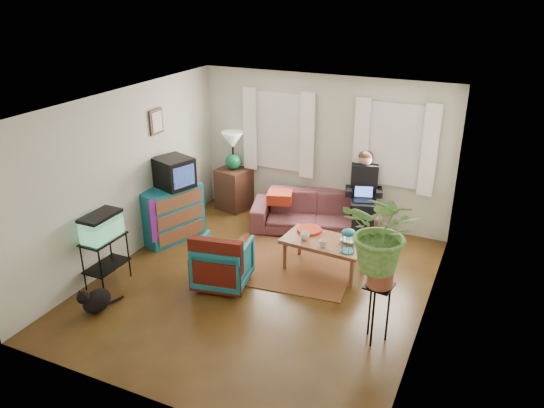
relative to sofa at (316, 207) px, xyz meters
The scene contains 31 objects.
floor 2.10m from the sofa, 92.22° to the right, with size 4.50×5.00×0.01m, color #4F2B14.
ceiling 2.99m from the sofa, 92.22° to the right, with size 4.50×5.00×0.01m, color white.
wall_back 0.99m from the sofa, 100.01° to the left, with size 4.50×0.01×2.60m, color silver.
wall_front 4.63m from the sofa, 91.00° to the right, with size 4.50×0.01×2.60m, color silver.
wall_left 3.22m from the sofa, 138.65° to the right, with size 0.01×5.00×2.60m, color silver.
wall_right 3.11m from the sofa, 43.36° to the right, with size 0.01×5.00×2.60m, color silver.
window_left 1.49m from the sofa, 153.94° to the left, with size 1.08×0.04×1.38m, color white.
window_right 1.68m from the sofa, 20.17° to the left, with size 1.08×0.04×1.38m, color white.
curtains_left 1.47m from the sofa, 158.30° to the left, with size 1.36×0.06×1.50m, color white.
curtains_right 1.66m from the sofa, 16.65° to the left, with size 1.36×0.06×1.50m, color white.
picture_frame 3.00m from the sofa, 152.39° to the right, with size 0.04×0.32×0.40m, color #3D2616.
area_rug 1.42m from the sofa, 88.61° to the right, with size 2.00×1.60×0.01m, color brown.
sofa is the anchor object (origin of this frame).
seated_person 0.82m from the sofa, 16.90° to the left, with size 0.55×0.67×1.30m, color black, non-canonical shape.
side_table 1.75m from the sofa, behind, with size 0.54×0.54×0.78m, color #3E2D17.
table_lamp 1.88m from the sofa, behind, with size 0.40×0.40×0.72m, color white, non-canonical shape.
dresser 2.46m from the sofa, 147.36° to the right, with size 0.51×1.01×0.91m, color #115D67.
crt_tv 2.47m from the sofa, 148.46° to the right, with size 0.56×0.51×0.49m, color black.
aquarium_stand 3.58m from the sofa, 125.48° to the right, with size 0.36×0.64×0.72m, color black.
aquarium 3.61m from the sofa, 125.48° to the right, with size 0.32×0.59×0.38m, color #7FD899.
black_cat 3.94m from the sofa, 116.29° to the right, with size 0.29×0.44×0.38m, color black.
armchair 2.32m from the sofa, 104.22° to the right, with size 0.73×0.68×0.75m, color #127070.
serape_throw 2.58m from the sofa, 101.58° to the right, with size 0.75×0.17×0.61m, color #9E0A0A.
coffee_table 1.44m from the sofa, 64.76° to the right, with size 1.21×0.66×0.50m, color olive.
cup_a 1.42m from the sofa, 76.75° to the right, with size 0.14×0.14×0.11m, color white.
cup_b 1.63m from the sofa, 66.54° to the right, with size 0.11×0.11×0.10m, color beige.
bowl 1.54m from the sofa, 51.86° to the right, with size 0.24×0.24×0.06m, color white.
snack_tray 1.14m from the sofa, 75.17° to the right, with size 0.37×0.37×0.04m, color #B21414.
birdcage 1.82m from the sofa, 55.74° to the right, with size 0.20×0.20×0.35m, color #115B6B, non-canonical shape.
plant_stand 3.13m from the sofa, 56.52° to the right, with size 0.33×0.33×0.77m, color black.
potted_plant 3.25m from the sofa, 56.52° to the right, with size 0.88×0.76×0.98m, color #599947.
Camera 1 is at (2.87, -5.87, 4.04)m, focal length 35.00 mm.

